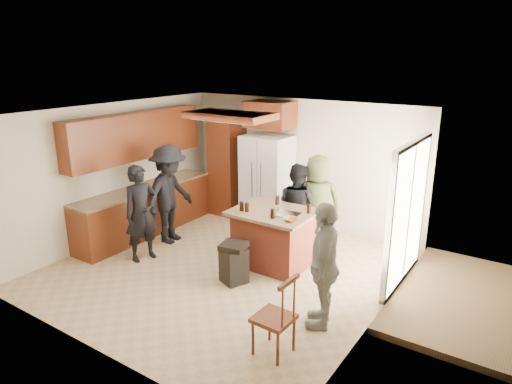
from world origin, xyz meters
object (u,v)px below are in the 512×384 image
Objects in this scene: person_behind_right at (317,204)px; spindle_chair at (275,319)px; kitchen_island at (273,237)px; person_behind_left at (297,208)px; person_counter at (170,195)px; refrigerator at (267,181)px; trash_bin at (234,262)px; person_side_right at (324,265)px; person_front_left at (141,213)px.

spindle_chair is (0.93, -2.89, -0.40)m from person_behind_right.
kitchen_island is at bearing 40.10° from person_behind_right.
person_behind_left is 2.30m from person_counter.
person_behind_left reaches higher than kitchen_island.
refrigerator is 1.81× the size of spindle_chair.
person_behind_right is at bearing 74.68° from trash_bin.
person_side_right is 1.70m from trash_bin.
refrigerator is at bearing -157.34° from person_side_right.
person_counter reaches higher than trash_bin.
person_behind_left is 1.66m from trash_bin.
spindle_chair is (1.24, -1.96, -0.02)m from kitchen_island.
person_behind_right is at bearing 71.57° from kitchen_island.
person_behind_left is 2.47× the size of trash_bin.
person_behind_left is 0.87× the size of refrigerator.
person_front_left is 1.04× the size of person_behind_left.
person_behind_right is at bearing -33.27° from person_front_left.
person_counter reaches higher than person_behind_right.
person_behind_right is 1.03× the size of person_side_right.
person_front_left is 0.95× the size of person_behind_right.
person_counter is 2.07m from trash_bin.
person_front_left is at bearing -174.23° from trash_bin.
trash_bin is (-0.17, -0.84, -0.16)m from kitchen_island.
refrigerator reaches higher than person_counter.
person_counter reaches higher than person_behind_left.
person_front_left is 2.57× the size of trash_bin.
person_counter is at bearing 152.03° from spindle_chair.
person_counter is at bearing -174.21° from kitchen_island.
spindle_chair is at bearing -38.45° from trash_bin.
person_counter is at bearing -118.78° from refrigerator.
kitchen_island is at bearing -148.91° from person_side_right.
person_behind_left is at bearing 82.69° from trash_bin.
person_side_right is 0.91× the size of refrigerator.
person_front_left is at bearing 9.55° from person_behind_right.
trash_bin is (-1.60, 0.28, -0.50)m from person_side_right.
refrigerator reaches higher than spindle_chair.
kitchen_island is at bearing -54.57° from refrigerator.
refrigerator is 2.62m from trash_bin.
trash_bin is at bearing -120.62° from person_side_right.
person_behind_right reaches higher than person_side_right.
person_behind_right is 0.95× the size of person_counter.
kitchen_island is at bearing 122.26° from spindle_chair.
person_side_right reaches higher than person_front_left.
person_behind_left is 2.32m from person_side_right.
person_behind_right is 1.54m from refrigerator.
refrigerator is at bearing 123.69° from spindle_chair.
person_front_left is 1.82m from trash_bin.
person_behind_right is 2.70× the size of trash_bin.
person_front_left is 0.99× the size of person_side_right.
person_counter is at bearing 161.52° from trash_bin.
person_side_right is at bearing -111.32° from person_counter.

